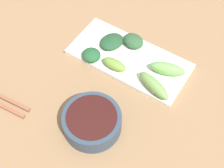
# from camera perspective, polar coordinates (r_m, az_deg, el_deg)

# --- Properties ---
(tabletop) EXTENTS (2.10, 2.10, 0.02)m
(tabletop) POSITION_cam_1_polar(r_m,az_deg,el_deg) (0.77, 1.55, -0.54)
(tabletop) COLOR #91714D
(tabletop) RESTS_ON ground
(sauce_bowl) EXTENTS (0.13, 0.13, 0.04)m
(sauce_bowl) POSITION_cam_1_polar(r_m,az_deg,el_deg) (0.68, -3.53, -6.55)
(sauce_bowl) COLOR #314354
(sauce_bowl) RESTS_ON tabletop
(serving_plate) EXTENTS (0.14, 0.29, 0.01)m
(serving_plate) POSITION_cam_1_polar(r_m,az_deg,el_deg) (0.80, 3.01, 4.41)
(serving_plate) COLOR silver
(serving_plate) RESTS_ON tabletop
(broccoli_stalk_0) EXTENTS (0.05, 0.09, 0.03)m
(broccoli_stalk_0) POSITION_cam_1_polar(r_m,az_deg,el_deg) (0.76, 9.70, 2.63)
(broccoli_stalk_0) COLOR #73B259
(broccoli_stalk_0) RESTS_ON serving_plate
(broccoli_leafy_1) EXTENTS (0.08, 0.07, 0.02)m
(broccoli_leafy_1) POSITION_cam_1_polar(r_m,az_deg,el_deg) (0.81, -0.04, 7.47)
(broccoli_leafy_1) COLOR #214D2C
(broccoli_leafy_1) RESTS_ON serving_plate
(broccoli_stalk_2) EXTENTS (0.03, 0.06, 0.02)m
(broccoli_stalk_2) POSITION_cam_1_polar(r_m,az_deg,el_deg) (0.77, 0.41, 3.47)
(broccoli_stalk_2) COLOR #719E3E
(broccoli_stalk_2) RESTS_ON serving_plate
(broccoli_leafy_3) EXTENTS (0.05, 0.06, 0.03)m
(broccoli_leafy_3) POSITION_cam_1_polar(r_m,az_deg,el_deg) (0.81, 3.78, 7.56)
(broccoli_leafy_3) COLOR #2E5834
(broccoli_leafy_3) RESTS_ON serving_plate
(broccoli_stalk_4) EXTENTS (0.06, 0.10, 0.03)m
(broccoli_stalk_4) POSITION_cam_1_polar(r_m,az_deg,el_deg) (0.73, 7.37, -0.26)
(broccoli_stalk_4) COLOR #72A253
(broccoli_stalk_4) RESTS_ON serving_plate
(broccoli_leafy_5) EXTENTS (0.05, 0.05, 0.02)m
(broccoli_leafy_5) POSITION_cam_1_polar(r_m,az_deg,el_deg) (0.78, -3.65, 5.10)
(broccoli_leafy_5) COLOR #225830
(broccoli_leafy_5) RESTS_ON serving_plate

